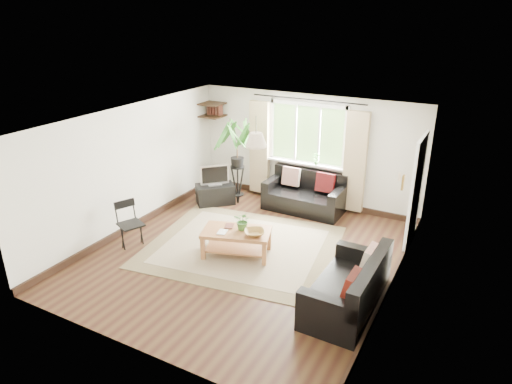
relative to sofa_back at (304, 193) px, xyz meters
The scene contains 24 objects.
floor 2.31m from the sofa_back, 94.12° to the right, with size 5.50×5.50×0.00m, color black.
ceiling 3.04m from the sofa_back, 94.12° to the right, with size 5.50×5.50×0.00m, color white.
wall_back 0.95m from the sofa_back, 108.96° to the left, with size 5.00×0.02×2.40m, color silver.
wall_front 5.09m from the sofa_back, 91.87° to the right, with size 5.00×0.02×2.40m, color silver.
wall_left 3.59m from the sofa_back, 139.52° to the right, with size 0.02×5.50×2.40m, color silver.
wall_right 3.36m from the sofa_back, 44.22° to the right, with size 0.02×5.50×2.40m, color silver.
rug 2.11m from the sofa_back, 99.91° to the right, with size 3.30×2.82×0.02m, color beige.
window 1.25m from the sofa_back, 110.56° to the left, with size 2.50×0.16×2.16m, color white, non-canonical shape.
door 2.45m from the sofa_back, 13.96° to the right, with size 0.06×0.96×2.06m, color silver.
corner_shelf 2.85m from the sofa_back, behind, with size 0.50×0.50×0.34m, color black, non-canonical shape.
pendant_lamp 2.51m from the sofa_back, 94.99° to the right, with size 0.36×0.36×0.54m, color beige, non-canonical shape.
wall_sconce 3.29m from the sofa_back, 41.05° to the right, with size 0.12×0.12×0.28m, color beige, non-canonical shape.
sofa_back is the anchor object (origin of this frame).
sofa_right 3.46m from the sofa_back, 57.50° to the right, with size 0.84×1.68×0.79m, color black, non-canonical shape.
coffee_table 2.37m from the sofa_back, 97.14° to the right, with size 1.16×0.64×0.48m, color brown, non-canonical shape.
table_plant 2.29m from the sofa_back, 95.28° to the right, with size 0.30×0.26×0.33m, color #386A2A.
bowl 2.35m from the sofa_back, 88.50° to the right, with size 0.34×0.34×0.08m, color olive.
book_a 2.60m from the sofa_back, 102.08° to the right, with size 0.15×0.20×0.02m, color silver.
book_b 2.36m from the sofa_back, 103.57° to the right, with size 0.15×0.20×0.02m, color #5A2E24.
tv_stand 1.97m from the sofa_back, 162.52° to the right, with size 0.81×0.46×0.44m, color black.
tv 1.98m from the sofa_back, 162.52° to the right, with size 0.63×0.21×0.48m, color #A5A5AA, non-canonical shape.
palm_stand 1.58m from the sofa_back, 166.94° to the right, with size 0.72×0.72×1.86m, color black, non-canonical shape.
folding_chair 3.65m from the sofa_back, 125.65° to the right, with size 0.44×0.44×0.84m, color black, non-canonical shape.
sill_plant 0.77m from the sofa_back, 76.40° to the left, with size 0.14×0.10×0.27m, color #2D6023.
Camera 1 is at (3.49, -6.12, 4.03)m, focal length 32.00 mm.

